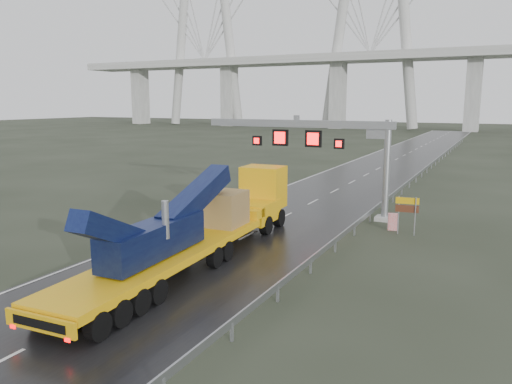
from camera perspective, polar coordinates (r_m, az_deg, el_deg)
The scene contains 7 objects.
ground at distance 24.03m, azimuth -12.16°, elevation -10.47°, with size 400.00×400.00×0.00m, color #252B1E.
road at distance 59.76m, azimuth 12.48°, elevation 1.93°, with size 11.00×200.00×0.02m, color black.
guardrail at distance 48.73m, azimuth 16.56°, elevation 0.72°, with size 0.20×140.00×1.40m, color gray, non-canonical shape.
sign_gantry at distance 37.55m, azimuth 7.61°, elevation 5.89°, with size 14.90×1.20×7.42m.
heavy_haul_truck at distance 28.04m, azimuth -5.11°, elevation -3.22°, with size 4.04×20.99×4.90m.
exit_sign_pair at distance 33.21m, azimuth 16.88°, elevation -1.79°, with size 1.44×0.24×2.48m.
striped_barrier at distance 34.43m, azimuth 15.37°, elevation -3.30°, with size 0.66×0.36×1.12m, color red.
Camera 1 is at (14.27, -17.42, 8.41)m, focal length 35.00 mm.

